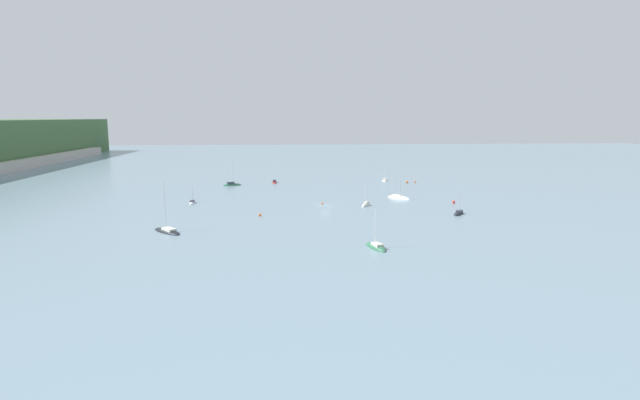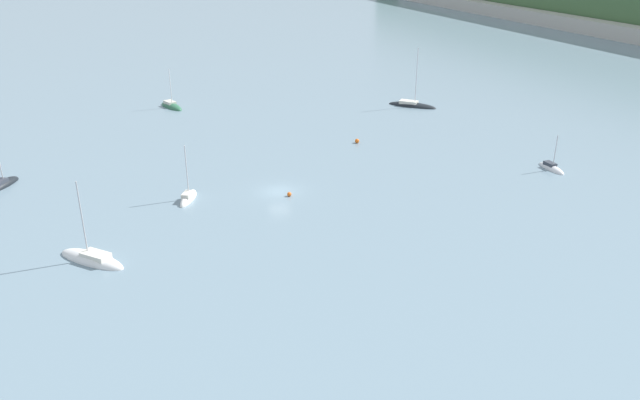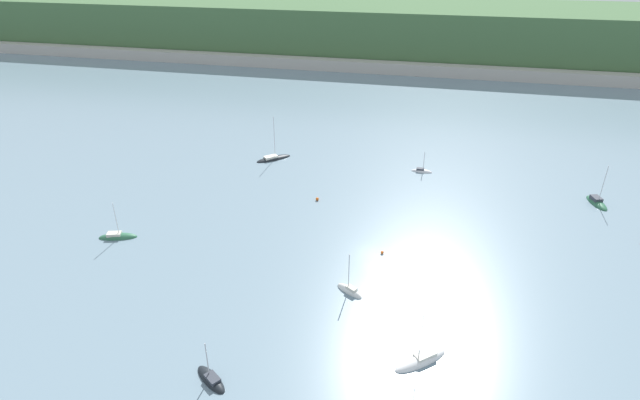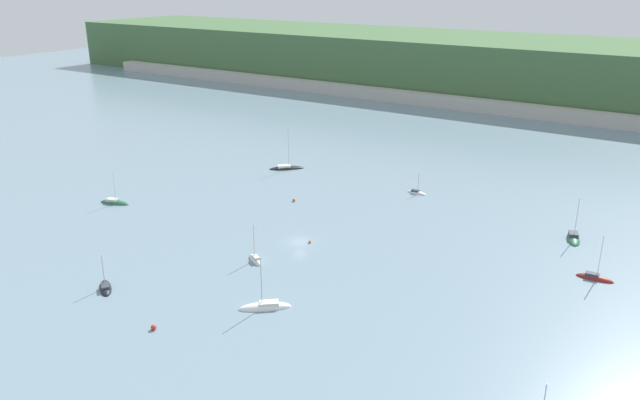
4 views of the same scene
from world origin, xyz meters
name	(u,v)px [view 3 (image 3 of 4)]	position (x,y,z in m)	size (l,w,h in m)	color
ground_plane	(371,254)	(0.00, 0.00, 0.00)	(600.00, 600.00, 0.00)	slate
hillside_ridge	(425,31)	(0.00, 165.68, 11.03)	(466.99, 65.56, 22.05)	#42663D
shore_town_strip	(419,69)	(0.00, 129.39, 2.15)	(396.94, 6.00, 4.29)	#B7B2A8
sailboat_0	(118,237)	(-44.91, -5.22, 0.08)	(7.05, 3.95, 7.85)	#2D6647
sailboat_1	(350,291)	(-1.64, -10.84, 0.10)	(4.73, 3.51, 7.62)	white
sailboat_2	(211,380)	(-14.91, -31.57, 0.07)	(5.64, 4.68, 6.42)	black
sailboat_3	(273,159)	(-28.96, 35.46, 0.09)	(8.18, 7.83, 11.26)	black
sailboat_5	(421,360)	(9.68, -22.49, 0.07)	(7.27, 6.73, 9.17)	white
sailboat_6	(422,171)	(6.54, 36.36, 0.08)	(4.84, 1.56, 5.46)	silver
sailboat_8	(597,203)	(41.85, 28.84, 0.12)	(4.15, 6.93, 9.27)	#2D6647
mooring_buoy_1	(317,199)	(-13.47, 17.01, 0.33)	(0.66, 0.66, 0.66)	orange
mooring_buoy_2	(382,252)	(1.88, 0.65, 0.27)	(0.53, 0.53, 0.53)	orange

